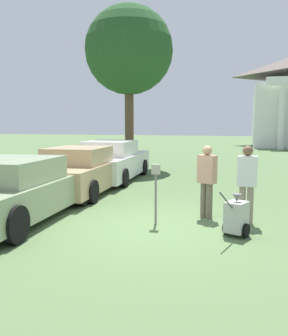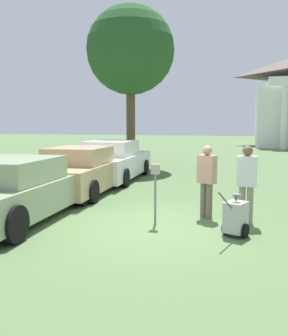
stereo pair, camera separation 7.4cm
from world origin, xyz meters
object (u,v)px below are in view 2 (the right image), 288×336
Objects in this scene: parked_car_tan at (81,172)px; parking_meter at (155,183)px; parked_car_sage at (16,191)px; parked_car_white at (113,162)px; equipment_cart at (236,217)px; person_worker at (207,177)px; person_supervisor at (247,180)px.

parked_car_tan is 4.41m from parking_meter.
parked_car_sage is 1.02× the size of parked_car_white.
person_worker is at bearing 141.21° from equipment_cart.
parked_car_sage is at bearing 44.73° from person_worker.
person_supervisor is (1.91, 0.60, 0.06)m from parking_meter.
equipment_cart is at bearing -54.98° from parked_car_white.
parked_car_sage is 5.22m from person_supervisor.
parked_car_sage is 3.16× the size of person_worker.
parked_car_white is 6.55m from person_worker.
person_worker reaches higher than parked_car_white.
equipment_cart is at bearing 82.08° from person_supervisor.
person_worker is 1.71× the size of equipment_cart.
parked_car_white is at bearing 150.32° from equipment_cart.
parked_car_white is 8.02m from equipment_cart.
person_worker is 1.60m from equipment_cart.
parked_car_sage reaches higher than parking_meter.
parked_car_white is (0.00, 2.88, 0.03)m from parked_car_tan.
person_supervisor reaches higher than parked_car_white.
parking_meter is at bearing 68.72° from person_worker.
person_supervisor is 1.74× the size of equipment_cart.
parked_car_white is 3.09× the size of person_worker.
parked_car_tan is 2.84× the size of person_worker.
parked_car_white reaches higher than equipment_cart.
person_worker reaches higher than parked_car_sage.
person_worker is at bearing -16.01° from person_supervisor.
parked_car_white is 3.04× the size of person_supervisor.
parked_car_sage is 4.42m from person_worker.
parking_meter is (3.20, -5.91, 0.22)m from parked_car_white.
person_supervisor reaches higher than parked_car_tan.
parked_car_tan is at bearing 167.46° from equipment_cart.
parked_car_white is 3.95× the size of parking_meter.
parked_car_white reaches higher than parked_car_sage.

